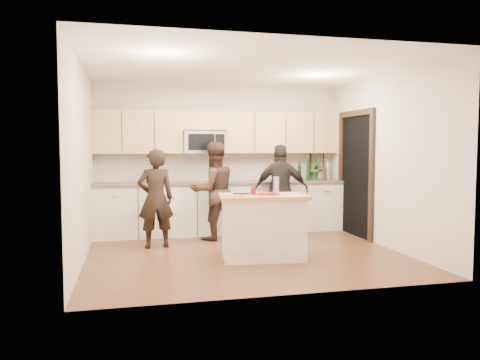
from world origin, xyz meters
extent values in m
plane|color=#55301D|center=(0.00, 0.00, 0.00)|extent=(4.50, 4.50, 0.00)
cube|color=#BFB2A3|center=(0.00, 2.00, 1.35)|extent=(4.50, 0.02, 2.70)
cube|color=#BFB2A3|center=(0.00, -2.00, 1.35)|extent=(4.50, 0.02, 2.70)
cube|color=#BFB2A3|center=(-2.25, 0.00, 1.35)|extent=(0.02, 4.00, 2.70)
cube|color=#BFB2A3|center=(2.25, 0.00, 1.35)|extent=(0.02, 4.00, 2.70)
cube|color=white|center=(0.00, 0.00, 2.70)|extent=(4.50, 4.00, 0.02)
cube|color=beige|center=(0.00, 1.69, 0.45)|extent=(4.50, 0.62, 0.90)
cube|color=brown|center=(0.00, 1.68, 0.92)|extent=(4.50, 0.66, 0.04)
cube|color=tan|center=(-1.48, 1.83, 1.83)|extent=(1.55, 0.33, 0.75)
cube|color=tan|center=(1.17, 1.83, 1.83)|extent=(2.17, 0.33, 0.75)
cube|color=tan|center=(-0.31, 1.83, 2.04)|extent=(0.78, 0.33, 0.33)
cube|color=silver|center=(-0.31, 1.80, 1.65)|extent=(0.76, 0.40, 0.40)
cube|color=black|center=(-0.39, 1.60, 1.65)|extent=(0.47, 0.01, 0.29)
cube|color=black|center=(-0.06, 1.60, 1.65)|extent=(0.17, 0.01, 0.29)
cube|color=black|center=(2.24, 0.90, 1.05)|extent=(0.02, 1.05, 2.10)
cube|color=black|center=(2.22, 0.33, 1.05)|extent=(0.06, 0.10, 2.10)
cube|color=black|center=(2.22, 1.48, 1.05)|extent=(0.06, 0.10, 2.10)
cube|color=black|center=(2.22, 0.90, 2.15)|extent=(0.06, 1.25, 0.10)
cube|color=black|center=(1.95, 1.99, 1.28)|extent=(0.30, 0.03, 0.38)
cube|color=tan|center=(1.95, 1.97, 1.28)|extent=(0.24, 0.00, 0.32)
cube|color=white|center=(-0.95, 1.38, 0.70)|extent=(0.34, 0.01, 0.48)
cube|color=white|center=(-0.95, 1.67, 0.94)|extent=(0.34, 0.60, 0.01)
cube|color=beige|center=(0.17, -0.38, 0.42)|extent=(1.17, 0.77, 0.85)
cube|color=#B2854A|center=(0.17, -0.38, 0.88)|extent=(1.27, 0.84, 0.05)
cylinder|color=maroon|center=(0.24, -0.39, 0.91)|extent=(0.32, 0.32, 0.02)
cube|color=silver|center=(0.36, -0.37, 1.04)|extent=(0.07, 0.06, 0.24)
cube|color=black|center=(0.36, -0.37, 1.16)|extent=(0.08, 0.06, 0.02)
cylinder|color=maroon|center=(0.03, -0.38, 0.95)|extent=(0.07, 0.07, 0.10)
cube|color=#B2854A|center=(-0.27, -0.43, 0.91)|extent=(0.32, 0.23, 0.02)
cube|color=black|center=(-0.14, -0.41, 0.93)|extent=(0.24, 0.06, 0.02)
cube|color=silver|center=(-0.13, -0.55, 0.92)|extent=(0.22, 0.05, 0.01)
cube|color=black|center=(-1.20, 1.67, 1.04)|extent=(0.29, 0.24, 0.20)
cube|color=silver|center=(-1.27, 1.67, 1.15)|extent=(0.03, 0.17, 0.00)
cube|color=silver|center=(-1.13, 1.67, 1.15)|extent=(0.03, 0.17, 0.00)
cylinder|color=black|center=(1.47, 1.68, 1.11)|extent=(0.07, 0.07, 0.34)
cylinder|color=#BAB192|center=(1.64, 1.72, 1.09)|extent=(0.06, 0.06, 0.30)
cylinder|color=black|center=(1.85, 1.80, 1.14)|extent=(0.07, 0.07, 0.39)
cylinder|color=#3D2A0B|center=(1.97, 1.66, 1.09)|extent=(0.08, 0.08, 0.30)
cylinder|color=#BAB192|center=(2.10, 1.81, 1.12)|extent=(0.08, 0.08, 0.35)
cylinder|color=black|center=(1.62, 1.61, 1.14)|extent=(0.07, 0.07, 0.40)
imported|color=#2E6B2A|center=(1.80, 1.72, 1.15)|extent=(0.30, 0.29, 0.43)
imported|color=black|center=(-1.24, 0.71, 0.77)|extent=(0.59, 0.42, 1.53)
imported|color=#321F19|center=(-0.26, 1.13, 0.82)|extent=(0.93, 0.80, 1.65)
imported|color=black|center=(0.93, 1.13, 0.81)|extent=(1.02, 0.65, 1.61)
camera|label=1|loc=(-1.62, -6.59, 1.56)|focal=35.00mm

